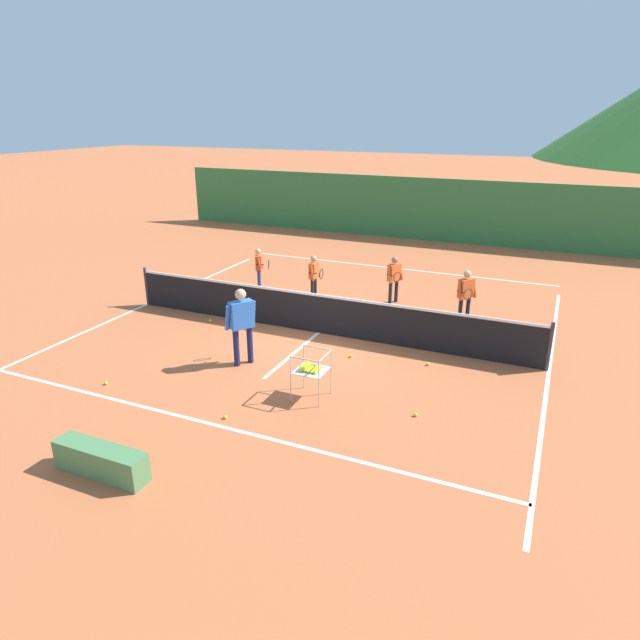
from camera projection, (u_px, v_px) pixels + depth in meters
name	position (u px, v px, depth m)	size (l,w,h in m)	color
ground_plane	(319.00, 333.00, 13.33)	(120.00, 120.00, 0.00)	#BC6038
line_baseline_near	(210.00, 424.00, 9.44)	(10.33, 0.08, 0.01)	white
line_baseline_far	(395.00, 268.00, 18.80)	(10.33, 0.08, 0.01)	white
line_sideline_west	(147.00, 304.00, 15.28)	(0.08, 10.93, 0.01)	white
line_sideline_east	(549.00, 371.00, 11.37)	(0.08, 10.93, 0.01)	white
line_service_center	(319.00, 333.00, 13.33)	(0.08, 5.36, 0.01)	white
tennis_net	(319.00, 313.00, 13.15)	(10.30, 0.08, 1.05)	#333338
instructor	(242.00, 320.00, 11.35)	(0.55, 0.82, 1.65)	#191E4C
student_0	(259.00, 265.00, 16.32)	(0.60, 0.51, 1.24)	navy
student_1	(314.00, 273.00, 15.43)	(0.44, 0.59, 1.26)	black
student_2	(394.00, 276.00, 15.12)	(0.41, 0.71, 1.31)	black
student_3	(466.00, 292.00, 13.66)	(0.46, 0.72, 1.35)	black
ball_cart	(310.00, 368.00, 10.12)	(0.58, 0.58, 0.90)	#B7B7BC
tennis_ball_0	(210.00, 321.00, 14.00)	(0.07, 0.07, 0.07)	yellow
tennis_ball_1	(428.00, 364.00, 11.60)	(0.07, 0.07, 0.07)	yellow
tennis_ball_2	(106.00, 383.00, 10.78)	(0.07, 0.07, 0.07)	yellow
tennis_ball_3	(416.00, 415.00, 9.66)	(0.07, 0.07, 0.07)	yellow
tennis_ball_4	(351.00, 356.00, 11.98)	(0.07, 0.07, 0.07)	yellow
tennis_ball_5	(225.00, 417.00, 9.59)	(0.07, 0.07, 0.07)	yellow
windscreen_fence	(431.00, 210.00, 22.44)	(22.73, 0.08, 2.50)	#33753D
courtside_bench	(101.00, 461.00, 8.05)	(1.50, 0.36, 0.46)	#4C7F4C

